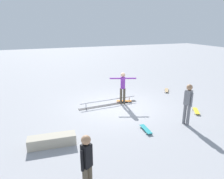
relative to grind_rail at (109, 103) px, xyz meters
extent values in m
plane|color=#9E9EA3|center=(-0.38, 0.32, -0.13)|extent=(60.00, 60.00, 0.00)
cube|color=black|center=(0.00, 0.00, -0.13)|extent=(3.25, 0.40, 0.01)
cylinder|color=#B7B7BC|center=(-1.23, -0.06, 0.01)|extent=(0.04, 0.04, 0.29)
cylinder|color=#B7B7BC|center=(1.23, 0.06, 0.01)|extent=(0.04, 0.04, 0.29)
cylinder|color=#B7B7BC|center=(0.00, 0.00, 0.15)|extent=(3.08, 0.20, 0.05)
cube|color=#B2A893|center=(3.16, 2.89, 0.05)|extent=(1.66, 0.59, 0.38)
cylinder|color=brown|center=(-0.68, 0.06, 0.30)|extent=(0.16, 0.16, 0.86)
cylinder|color=brown|center=(-0.84, 0.12, 0.30)|extent=(0.16, 0.16, 0.86)
cube|color=purple|center=(-0.76, 0.09, 1.03)|extent=(0.28, 0.26, 0.61)
sphere|color=tan|center=(-0.76, 0.09, 1.45)|extent=(0.23, 0.23, 0.23)
cylinder|color=purple|center=(-0.38, -0.04, 1.26)|extent=(0.57, 0.27, 0.08)
cylinder|color=purple|center=(-1.13, 0.23, 1.26)|extent=(0.57, 0.27, 0.08)
cube|color=orange|center=(-0.93, -0.09, -0.05)|extent=(0.81, 0.51, 0.02)
cylinder|color=white|center=(-1.22, -0.09, -0.11)|extent=(0.06, 0.05, 0.05)
cylinder|color=white|center=(-1.13, 0.12, -0.11)|extent=(0.06, 0.05, 0.05)
cylinder|color=white|center=(-0.72, -0.31, -0.11)|extent=(0.06, 0.05, 0.05)
cylinder|color=white|center=(-0.63, -0.10, -0.11)|extent=(0.06, 0.05, 0.05)
cylinder|color=slate|center=(-2.26, 3.16, 0.31)|extent=(0.16, 0.16, 0.89)
cylinder|color=slate|center=(-2.31, 3.33, 0.31)|extent=(0.16, 0.16, 0.89)
cube|color=slate|center=(-2.28, 3.24, 1.07)|extent=(0.26, 0.28, 0.63)
sphere|color=#A87A56|center=(-2.28, 3.24, 1.50)|extent=(0.24, 0.24, 0.24)
cylinder|color=slate|center=(-2.23, 3.09, 1.01)|extent=(0.10, 0.10, 0.59)
cylinder|color=slate|center=(-2.33, 3.39, 1.01)|extent=(0.10, 0.10, 0.59)
cylinder|color=brown|center=(2.49, 5.44, 0.28)|extent=(0.17, 0.17, 0.83)
cube|color=black|center=(2.56, 5.48, 0.99)|extent=(0.28, 0.27, 0.59)
sphere|color=#A87A56|center=(2.56, 5.48, 1.40)|extent=(0.23, 0.23, 0.23)
cylinder|color=black|center=(2.69, 5.55, 0.94)|extent=(0.10, 0.10, 0.56)
cylinder|color=black|center=(2.43, 5.41, 0.94)|extent=(0.10, 0.10, 0.56)
cube|color=teal|center=(-0.42, 3.14, -0.05)|extent=(0.26, 0.81, 0.02)
cylinder|color=white|center=(-0.33, 2.86, -0.11)|extent=(0.03, 0.06, 0.05)
cylinder|color=white|center=(-0.55, 2.88, -0.11)|extent=(0.03, 0.06, 0.05)
cylinder|color=white|center=(-0.28, 3.40, -0.11)|extent=(0.03, 0.06, 0.05)
cylinder|color=white|center=(-0.51, 3.42, -0.11)|extent=(0.03, 0.06, 0.05)
cube|color=yellow|center=(-3.61, 2.41, -0.05)|extent=(0.59, 0.78, 0.02)
cylinder|color=white|center=(-3.57, 2.70, -0.11)|extent=(0.05, 0.06, 0.05)
cylinder|color=white|center=(-3.37, 2.58, -0.11)|extent=(0.05, 0.06, 0.05)
cylinder|color=white|center=(-3.85, 2.24, -0.11)|extent=(0.05, 0.06, 0.05)
cylinder|color=white|center=(-3.66, 2.12, -0.11)|extent=(0.05, 0.06, 0.05)
cube|color=tan|center=(-4.25, -0.88, -0.05)|extent=(0.63, 0.77, 0.02)
cylinder|color=white|center=(-4.32, -1.17, -0.11)|extent=(0.06, 0.06, 0.05)
cylinder|color=white|center=(-4.50, -1.04, -0.11)|extent=(0.06, 0.06, 0.05)
cylinder|color=white|center=(-4.00, -0.73, -0.11)|extent=(0.06, 0.06, 0.05)
cylinder|color=white|center=(-4.18, -0.60, -0.11)|extent=(0.06, 0.06, 0.05)
camera|label=1|loc=(3.51, 9.56, 3.90)|focal=33.31mm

